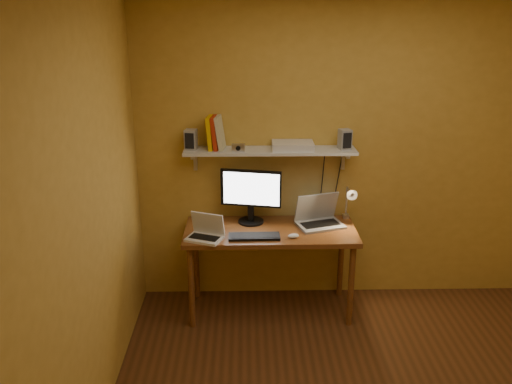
{
  "coord_description": "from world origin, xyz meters",
  "views": [
    {
      "loc": [
        -0.78,
        -2.79,
        2.5
      ],
      "look_at": [
        -0.7,
        1.18,
        1.11
      ],
      "focal_mm": 38.0,
      "sensor_mm": 36.0,
      "label": 1
    }
  ],
  "objects_px": {
    "mouse": "(293,236)",
    "router": "(293,145)",
    "speaker_right": "(345,139)",
    "monitor": "(251,193)",
    "desk_lamp": "(349,200)",
    "speaker_left": "(191,140)",
    "netbook": "(206,232)",
    "wall_shelf": "(270,151)",
    "laptop": "(318,217)",
    "keyboard": "(254,237)",
    "shelf_camera": "(238,148)",
    "desk": "(270,239)"
  },
  "relations": [
    {
      "from": "mouse",
      "to": "router",
      "type": "distance_m",
      "value": 0.74
    },
    {
      "from": "mouse",
      "to": "speaker_right",
      "type": "relative_size",
      "value": 0.56
    },
    {
      "from": "speaker_right",
      "to": "monitor",
      "type": "bearing_deg",
      "value": 167.87
    },
    {
      "from": "desk_lamp",
      "to": "speaker_left",
      "type": "distance_m",
      "value": 1.39
    },
    {
      "from": "monitor",
      "to": "mouse",
      "type": "height_order",
      "value": "monitor"
    },
    {
      "from": "netbook",
      "to": "wall_shelf",
      "type": "bearing_deg",
      "value": 56.3
    },
    {
      "from": "laptop",
      "to": "speaker_right",
      "type": "relative_size",
      "value": 2.62
    },
    {
      "from": "wall_shelf",
      "to": "desk_lamp",
      "type": "height_order",
      "value": "wall_shelf"
    },
    {
      "from": "monitor",
      "to": "mouse",
      "type": "xyz_separation_m",
      "value": [
        0.33,
        -0.33,
        -0.24
      ]
    },
    {
      "from": "keyboard",
      "to": "speaker_left",
      "type": "xyz_separation_m",
      "value": [
        -0.51,
        0.37,
        0.7
      ]
    },
    {
      "from": "wall_shelf",
      "to": "shelf_camera",
      "type": "height_order",
      "value": "shelf_camera"
    },
    {
      "from": "monitor",
      "to": "desk_lamp",
      "type": "xyz_separation_m",
      "value": [
        0.82,
        -0.03,
        -0.05
      ]
    },
    {
      "from": "monitor",
      "to": "shelf_camera",
      "type": "height_order",
      "value": "shelf_camera"
    },
    {
      "from": "wall_shelf",
      "to": "speaker_left",
      "type": "relative_size",
      "value": 8.57
    },
    {
      "from": "speaker_left",
      "to": "desk_lamp",
      "type": "bearing_deg",
      "value": 6.04
    },
    {
      "from": "netbook",
      "to": "router",
      "type": "bearing_deg",
      "value": 49.16
    },
    {
      "from": "keyboard",
      "to": "speaker_left",
      "type": "height_order",
      "value": "speaker_left"
    },
    {
      "from": "laptop",
      "to": "netbook",
      "type": "xyz_separation_m",
      "value": [
        -0.92,
        -0.26,
        -0.01
      ]
    },
    {
      "from": "shelf_camera",
      "to": "mouse",
      "type": "bearing_deg",
      "value": -35.0
    },
    {
      "from": "mouse",
      "to": "laptop",
      "type": "bearing_deg",
      "value": 35.92
    },
    {
      "from": "wall_shelf",
      "to": "laptop",
      "type": "xyz_separation_m",
      "value": [
        0.4,
        -0.1,
        -0.54
      ]
    },
    {
      "from": "monitor",
      "to": "speaker_left",
      "type": "bearing_deg",
      "value": -173.84
    },
    {
      "from": "mouse",
      "to": "desk_lamp",
      "type": "relative_size",
      "value": 0.24
    },
    {
      "from": "laptop",
      "to": "desk",
      "type": "bearing_deg",
      "value": 176.54
    },
    {
      "from": "desk",
      "to": "netbook",
      "type": "relative_size",
      "value": 4.36
    },
    {
      "from": "wall_shelf",
      "to": "speaker_right",
      "type": "relative_size",
      "value": 8.63
    },
    {
      "from": "monitor",
      "to": "netbook",
      "type": "relative_size",
      "value": 1.57
    },
    {
      "from": "desk",
      "to": "shelf_camera",
      "type": "relative_size",
      "value": 13.23
    },
    {
      "from": "shelf_camera",
      "to": "router",
      "type": "bearing_deg",
      "value": 9.35
    },
    {
      "from": "monitor",
      "to": "shelf_camera",
      "type": "relative_size",
      "value": 4.75
    },
    {
      "from": "desk",
      "to": "netbook",
      "type": "distance_m",
      "value": 0.56
    },
    {
      "from": "desk",
      "to": "router",
      "type": "xyz_separation_m",
      "value": [
        0.19,
        0.2,
        0.74
      ]
    },
    {
      "from": "wall_shelf",
      "to": "router",
      "type": "bearing_deg",
      "value": 2.94
    },
    {
      "from": "desk",
      "to": "speaker_left",
      "type": "xyz_separation_m",
      "value": [
        -0.64,
        0.2,
        0.79
      ]
    },
    {
      "from": "shelf_camera",
      "to": "netbook",
      "type": "bearing_deg",
      "value": -131.05
    },
    {
      "from": "mouse",
      "to": "shelf_camera",
      "type": "distance_m",
      "value": 0.83
    },
    {
      "from": "mouse",
      "to": "router",
      "type": "xyz_separation_m",
      "value": [
        0.01,
        0.37,
        0.64
      ]
    },
    {
      "from": "speaker_left",
      "to": "shelf_camera",
      "type": "relative_size",
      "value": 1.54
    },
    {
      "from": "desk",
      "to": "mouse",
      "type": "distance_m",
      "value": 0.26
    },
    {
      "from": "laptop",
      "to": "speaker_right",
      "type": "height_order",
      "value": "speaker_right"
    },
    {
      "from": "speaker_right",
      "to": "netbook",
      "type": "bearing_deg",
      "value": -177.13
    },
    {
      "from": "wall_shelf",
      "to": "speaker_right",
      "type": "height_order",
      "value": "speaker_right"
    },
    {
      "from": "desk",
      "to": "monitor",
      "type": "height_order",
      "value": "monitor"
    },
    {
      "from": "netbook",
      "to": "speaker_left",
      "type": "bearing_deg",
      "value": 130.46
    },
    {
      "from": "monitor",
      "to": "router",
      "type": "bearing_deg",
      "value": 19.73
    },
    {
      "from": "monitor",
      "to": "speaker_right",
      "type": "relative_size",
      "value": 3.1
    },
    {
      "from": "wall_shelf",
      "to": "router",
      "type": "distance_m",
      "value": 0.19
    },
    {
      "from": "speaker_left",
      "to": "wall_shelf",
      "type": "bearing_deg",
      "value": 8.63
    },
    {
      "from": "netbook",
      "to": "speaker_right",
      "type": "bearing_deg",
      "value": 38.91
    },
    {
      "from": "wall_shelf",
      "to": "keyboard",
      "type": "height_order",
      "value": "wall_shelf"
    }
  ]
}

